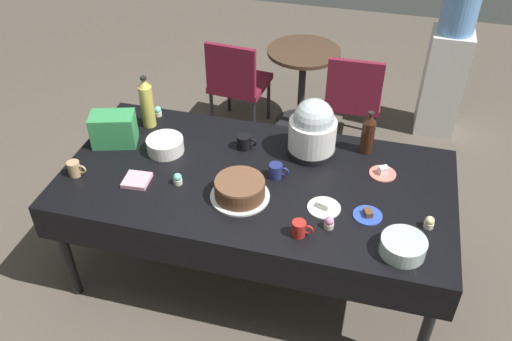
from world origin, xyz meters
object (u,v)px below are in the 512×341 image
potluck_table (256,186)px  slow_cooker (313,129)px  round_cafe_table (302,74)px  cupcake_vanilla (329,223)px  cupcake_berry (158,111)px  cupcake_lemon (178,179)px  frosted_layer_cake (240,189)px  coffee_mug_tan (75,169)px  water_cooler (446,68)px  soda_bottle_ginger_ale (147,103)px  coffee_mug_black (244,142)px  glass_salad_bowl (403,246)px  soda_carton (114,129)px  maroon_chair_left (237,80)px  maroon_chair_right (353,95)px  ceramic_snack_bowl (165,145)px  dessert_plate_cobalt (368,215)px  dessert_plate_white (324,207)px  coffee_mug_red (300,229)px  coffee_mug_navy (276,171)px  dessert_plate_coral (383,172)px  cupcake_cocoa (429,222)px  soda_bottle_cola (368,134)px

potluck_table → slow_cooker: slow_cooker is taller
round_cafe_table → cupcake_vanilla: bearing=-75.9°
cupcake_berry → cupcake_lemon: (0.38, -0.62, 0.00)m
frosted_layer_cake → cupcake_vanilla: size_ratio=4.77×
coffee_mug_tan → water_cooler: size_ratio=0.09×
soda_bottle_ginger_ale → coffee_mug_black: soda_bottle_ginger_ale is taller
frosted_layer_cake → cupcake_berry: frosted_layer_cake is taller
glass_salad_bowl → soda_carton: 1.81m
coffee_mug_tan → soda_carton: 0.36m
cupcake_vanilla → maroon_chair_left: maroon_chair_left is taller
maroon_chair_left → maroon_chair_right: (0.96, -0.00, 0.00)m
frosted_layer_cake → glass_salad_bowl: 0.89m
glass_salad_bowl → coffee_mug_tan: size_ratio=2.00×
ceramic_snack_bowl → maroon_chair_left: bearing=88.7°
cupcake_lemon → soda_carton: (-0.51, 0.27, 0.07)m
dessert_plate_cobalt → dessert_plate_white: (-0.23, 0.00, 0.00)m
cupcake_vanilla → maroon_chair_left: (-1.01, 1.79, -0.29)m
frosted_layer_cake → coffee_mug_tan: 0.95m
coffee_mug_red → coffee_mug_navy: size_ratio=0.95×
slow_cooker → dessert_plate_coral: 0.47m
soda_bottle_ginger_ale → cupcake_cocoa: bearing=-16.3°
soda_bottle_ginger_ale → soda_bottle_cola: 1.37m
potluck_table → water_cooler: bearing=60.9°
cupcake_cocoa → cupcake_berry: size_ratio=1.00×
soda_carton → maroon_chair_right: soda_carton is taller
cupcake_berry → water_cooler: 2.42m
soda_bottle_ginger_ale → cupcake_vanilla: bearing=-27.1°
slow_cooker → soda_carton: size_ratio=1.38×
coffee_mug_black → glass_salad_bowl: bearing=-33.3°
glass_salad_bowl → coffee_mug_black: (-0.96, 0.63, 0.00)m
cupcake_vanilla → water_cooler: (0.64, 2.26, -0.19)m
frosted_layer_cake → soda_carton: 0.92m
cupcake_berry → coffee_mug_black: (0.65, -0.20, 0.01)m
slow_cooker → dessert_plate_cobalt: (0.38, -0.47, -0.16)m
coffee_mug_black → potluck_table: bearing=-61.4°
potluck_table → slow_cooker: 0.46m
frosted_layer_cake → dessert_plate_white: size_ratio=1.83×
maroon_chair_left → round_cafe_table: size_ratio=1.18×
coffee_mug_red → coffee_mug_tan: bearing=173.6°
slow_cooker → round_cafe_table: slow_cooker is taller
maroon_chair_left → water_cooler: (1.65, 0.47, 0.10)m
coffee_mug_red → soda_carton: bearing=158.3°
dessert_plate_cobalt → water_cooler: 2.18m
slow_cooker → glass_salad_bowl: (0.57, -0.69, -0.12)m
dessert_plate_white → cupcake_lemon: (-0.82, -0.00, 0.02)m
cupcake_lemon → water_cooler: water_cooler is taller
soda_bottle_ginger_ale → coffee_mug_tan: 0.63m
slow_cooker → coffee_mug_black: size_ratio=2.87×
cupcake_berry → dessert_plate_coral: bearing=-9.7°
dessert_plate_cobalt → round_cafe_table: (-0.69, 1.89, -0.26)m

